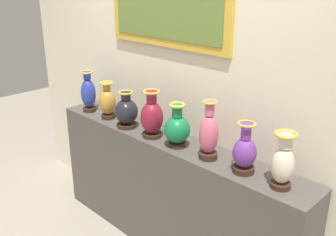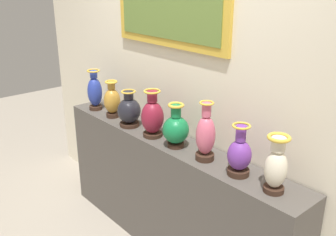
{
  "view_description": "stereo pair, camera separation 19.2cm",
  "coord_description": "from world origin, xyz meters",
  "px_view_note": "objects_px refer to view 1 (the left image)",
  "views": [
    {
      "loc": [
        1.88,
        -1.88,
        2.14
      ],
      "look_at": [
        0.0,
        0.0,
        1.14
      ],
      "focal_mm": 41.24,
      "sensor_mm": 36.0,
      "label": 1
    },
    {
      "loc": [
        2.01,
        -1.74,
        2.14
      ],
      "look_at": [
        0.0,
        0.0,
        1.14
      ],
      "focal_mm": 41.24,
      "sensor_mm": 36.0,
      "label": 2
    }
  ],
  "objects_px": {
    "vase_onyx": "(126,112)",
    "vase_rose": "(209,135)",
    "vase_burgundy": "(152,117)",
    "vase_ivory": "(283,162)",
    "vase_emerald": "(177,129)",
    "vase_cobalt": "(88,93)",
    "vase_ochre": "(107,102)",
    "vase_violet": "(245,153)"
  },
  "relations": [
    {
      "from": "vase_cobalt",
      "to": "vase_onyx",
      "type": "relative_size",
      "value": 1.23
    },
    {
      "from": "vase_burgundy",
      "to": "vase_violet",
      "type": "bearing_deg",
      "value": 1.57
    },
    {
      "from": "vase_cobalt",
      "to": "vase_emerald",
      "type": "distance_m",
      "value": 1.09
    },
    {
      "from": "vase_onyx",
      "to": "vase_rose",
      "type": "xyz_separation_m",
      "value": [
        0.83,
        0.03,
        0.04
      ]
    },
    {
      "from": "vase_rose",
      "to": "vase_cobalt",
      "type": "bearing_deg",
      "value": -179.2
    },
    {
      "from": "vase_emerald",
      "to": "vase_onyx",
      "type": "bearing_deg",
      "value": -178.48
    },
    {
      "from": "vase_burgundy",
      "to": "vase_rose",
      "type": "height_order",
      "value": "vase_rose"
    },
    {
      "from": "vase_rose",
      "to": "vase_ivory",
      "type": "bearing_deg",
      "value": 0.31
    },
    {
      "from": "vase_ochre",
      "to": "vase_emerald",
      "type": "height_order",
      "value": "vase_emerald"
    },
    {
      "from": "vase_onyx",
      "to": "vase_ivory",
      "type": "height_order",
      "value": "vase_ivory"
    },
    {
      "from": "vase_onyx",
      "to": "vase_emerald",
      "type": "relative_size",
      "value": 0.92
    },
    {
      "from": "vase_emerald",
      "to": "vase_violet",
      "type": "distance_m",
      "value": 0.56
    },
    {
      "from": "vase_onyx",
      "to": "vase_violet",
      "type": "xyz_separation_m",
      "value": [
        1.11,
        0.03,
        0.0
      ]
    },
    {
      "from": "vase_onyx",
      "to": "vase_emerald",
      "type": "distance_m",
      "value": 0.55
    },
    {
      "from": "vase_cobalt",
      "to": "vase_onyx",
      "type": "distance_m",
      "value": 0.54
    },
    {
      "from": "vase_ochre",
      "to": "vase_rose",
      "type": "bearing_deg",
      "value": 0.57
    },
    {
      "from": "vase_emerald",
      "to": "vase_violet",
      "type": "xyz_separation_m",
      "value": [
        0.56,
        0.02,
        -0.0
      ]
    },
    {
      "from": "vase_cobalt",
      "to": "vase_ivory",
      "type": "distance_m",
      "value": 1.91
    },
    {
      "from": "vase_burgundy",
      "to": "vase_onyx",
      "type": "bearing_deg",
      "value": -178.02
    },
    {
      "from": "vase_cobalt",
      "to": "vase_violet",
      "type": "bearing_deg",
      "value": 0.89
    },
    {
      "from": "vase_emerald",
      "to": "vase_rose",
      "type": "relative_size",
      "value": 0.8
    },
    {
      "from": "vase_ochre",
      "to": "vase_ivory",
      "type": "distance_m",
      "value": 1.64
    },
    {
      "from": "vase_ochre",
      "to": "vase_rose",
      "type": "height_order",
      "value": "vase_rose"
    },
    {
      "from": "vase_burgundy",
      "to": "vase_emerald",
      "type": "height_order",
      "value": "vase_burgundy"
    },
    {
      "from": "vase_onyx",
      "to": "vase_ivory",
      "type": "distance_m",
      "value": 1.37
    },
    {
      "from": "vase_ochre",
      "to": "vase_emerald",
      "type": "relative_size",
      "value": 0.99
    },
    {
      "from": "vase_emerald",
      "to": "vase_rose",
      "type": "distance_m",
      "value": 0.28
    },
    {
      "from": "vase_burgundy",
      "to": "vase_ivory",
      "type": "xyz_separation_m",
      "value": [
        1.08,
        0.02,
        0.0
      ]
    },
    {
      "from": "vase_cobalt",
      "to": "vase_onyx",
      "type": "height_order",
      "value": "vase_cobalt"
    },
    {
      "from": "vase_burgundy",
      "to": "vase_ochre",
      "type": "bearing_deg",
      "value": 179.47
    },
    {
      "from": "vase_emerald",
      "to": "vase_cobalt",
      "type": "bearing_deg",
      "value": -179.6
    },
    {
      "from": "vase_onyx",
      "to": "vase_burgundy",
      "type": "height_order",
      "value": "vase_burgundy"
    },
    {
      "from": "vase_ochre",
      "to": "vase_cobalt",
      "type": "bearing_deg",
      "value": -178.25
    },
    {
      "from": "vase_ochre",
      "to": "vase_violet",
      "type": "bearing_deg",
      "value": 0.72
    },
    {
      "from": "vase_onyx",
      "to": "vase_rose",
      "type": "distance_m",
      "value": 0.83
    },
    {
      "from": "vase_cobalt",
      "to": "vase_emerald",
      "type": "relative_size",
      "value": 1.13
    },
    {
      "from": "vase_onyx",
      "to": "vase_emerald",
      "type": "xyz_separation_m",
      "value": [
        0.55,
        0.01,
        0.01
      ]
    },
    {
      "from": "vase_ivory",
      "to": "vase_rose",
      "type": "bearing_deg",
      "value": -179.69
    },
    {
      "from": "vase_ochre",
      "to": "vase_onyx",
      "type": "relative_size",
      "value": 1.08
    },
    {
      "from": "vase_cobalt",
      "to": "vase_violet",
      "type": "height_order",
      "value": "vase_cobalt"
    },
    {
      "from": "vase_ochre",
      "to": "vase_rose",
      "type": "distance_m",
      "value": 1.1
    },
    {
      "from": "vase_burgundy",
      "to": "vase_violet",
      "type": "xyz_separation_m",
      "value": [
        0.82,
        0.02,
        -0.02
      ]
    }
  ]
}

